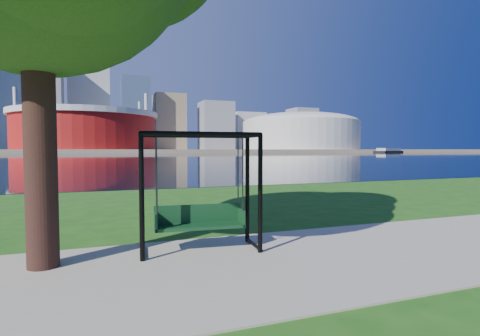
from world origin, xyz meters
TOP-DOWN VIEW (x-y plane):
  - ground at (0.00, 0.00)m, footprint 900.00×900.00m
  - path at (0.00, -0.50)m, footprint 120.00×4.00m
  - river at (0.00, 102.00)m, footprint 900.00×180.00m
  - far_bank at (0.00, 306.00)m, footprint 900.00×228.00m
  - stadium at (-10.00, 235.00)m, footprint 83.00×83.00m
  - arena at (135.00, 235.00)m, footprint 84.00×84.00m
  - skyline at (-4.27, 319.39)m, footprint 392.00×66.00m
  - swing at (-0.60, 0.63)m, footprint 2.25×1.15m
  - barge at (167.57, 181.19)m, footprint 28.02×17.83m

SIDE VIEW (x-z plane):
  - ground at x=0.00m, z-range 0.00..0.00m
  - river at x=0.00m, z-range 0.00..0.02m
  - path at x=0.00m, z-range 0.00..0.03m
  - far_bank at x=0.00m, z-range 0.00..2.00m
  - swing at x=-0.60m, z-range -0.04..2.18m
  - barge at x=167.57m, z-range -0.13..2.62m
  - stadium at x=-10.00m, z-range -1.77..30.23m
  - arena at x=135.00m, z-range 2.59..29.15m
  - skyline at x=-4.27m, z-range -12.36..84.14m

